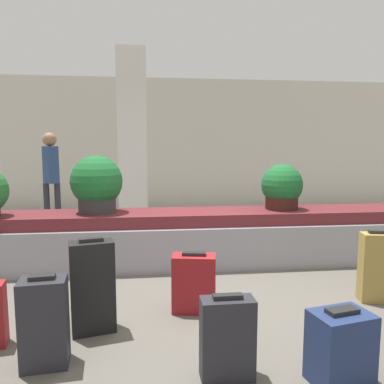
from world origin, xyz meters
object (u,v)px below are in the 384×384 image
(suitcase_1, at_px, (227,338))
(potted_plant_1, at_px, (97,184))
(suitcase_2, at_px, (340,348))
(suitcase_7, at_px, (375,267))
(pillar, at_px, (133,142))
(suitcase_5, at_px, (44,322))
(potted_plant_0, at_px, (282,188))
(traveler_0, at_px, (51,171))
(suitcase_3, at_px, (93,287))
(suitcase_6, at_px, (194,283))

(suitcase_1, distance_m, potted_plant_1, 2.91)
(suitcase_2, height_order, potted_plant_1, potted_plant_1)
(suitcase_7, bearing_deg, pillar, 137.27)
(suitcase_5, xyz_separation_m, potted_plant_0, (2.50, 2.26, 0.66))
(suitcase_5, height_order, traveler_0, traveler_0)
(suitcase_5, bearing_deg, suitcase_1, -19.12)
(pillar, height_order, traveler_0, pillar)
(suitcase_5, xyz_separation_m, suitcase_7, (2.93, 0.77, 0.03))
(potted_plant_1, bearing_deg, pillar, 78.70)
(pillar, distance_m, potted_plant_0, 2.89)
(traveler_0, bearing_deg, suitcase_3, -19.41)
(suitcase_2, relative_size, suitcase_7, 0.70)
(suitcase_1, bearing_deg, potted_plant_1, 113.91)
(suitcase_5, bearing_deg, traveler_0, 97.22)
(suitcase_3, distance_m, suitcase_7, 2.68)
(suitcase_7, height_order, traveler_0, traveler_0)
(suitcase_2, bearing_deg, suitcase_1, 157.80)
(traveler_0, bearing_deg, suitcase_2, -6.35)
(suitcase_5, bearing_deg, potted_plant_0, 36.22)
(traveler_0, bearing_deg, suitcase_1, -12.10)
(pillar, xyz_separation_m, suitcase_7, (2.47, -3.42, -1.26))
(suitcase_7, bearing_deg, suitcase_1, -136.57)
(pillar, xyz_separation_m, suitcase_6, (0.68, -3.45, -1.33))
(suitcase_7, distance_m, traveler_0, 5.59)
(suitcase_6, relative_size, potted_plant_1, 0.77)
(potted_plant_0, relative_size, traveler_0, 0.34)
(suitcase_3, height_order, traveler_0, traveler_0)
(pillar, bearing_deg, suitcase_1, -80.23)
(suitcase_1, height_order, potted_plant_0, potted_plant_0)
(suitcase_5, height_order, suitcase_7, suitcase_7)
(suitcase_2, height_order, traveler_0, traveler_0)
(pillar, height_order, potted_plant_0, pillar)
(potted_plant_1, bearing_deg, suitcase_7, -27.69)
(traveler_0, bearing_deg, suitcase_6, -7.51)
(suitcase_3, xyz_separation_m, potted_plant_0, (2.24, 1.80, 0.59))
(suitcase_2, bearing_deg, pillar, 96.09)
(suitcase_2, height_order, potted_plant_0, potted_plant_0)
(suitcase_7, bearing_deg, potted_plant_1, 163.73)
(potted_plant_0, xyz_separation_m, traveler_0, (-3.58, 2.35, 0.10))
(potted_plant_1, height_order, traveler_0, traveler_0)
(suitcase_2, height_order, suitcase_5, suitcase_5)
(suitcase_6, bearing_deg, pillar, 111.99)
(suitcase_6, bearing_deg, suitcase_2, -44.65)
(pillar, bearing_deg, suitcase_5, -96.18)
(pillar, height_order, suitcase_6, pillar)
(suitcase_1, bearing_deg, suitcase_2, -10.85)
(suitcase_6, height_order, suitcase_7, suitcase_7)
(suitcase_7, height_order, potted_plant_0, potted_plant_0)
(suitcase_7, bearing_deg, suitcase_6, -167.79)
(suitcase_5, xyz_separation_m, potted_plant_1, (0.07, 2.27, 0.73))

